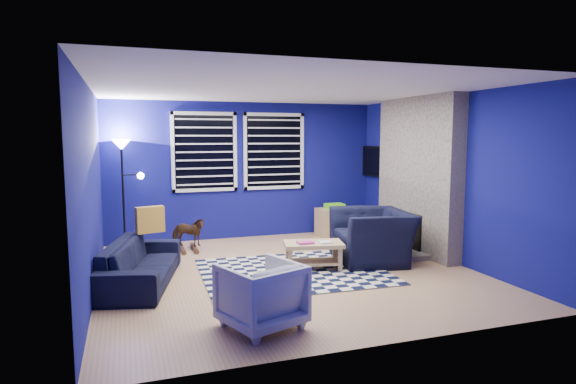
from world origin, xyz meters
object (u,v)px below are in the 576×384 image
object	(u,v)px
armchair_big	(372,236)
tv	(376,162)
armchair_bent	(261,295)
floor_lamp	(123,160)
rocking_horse	(188,232)
coffee_table	(313,250)
sofa	(141,263)
cabinet	(334,222)

from	to	relation	value
armchair_big	tv	bearing A→B (deg)	158.68
armchair_big	armchair_bent	distance (m)	2.95
tv	floor_lamp	xyz separation A→B (m)	(-4.58, 0.25, 0.10)
armchair_bent	rocking_horse	world-z (taller)	armchair_bent
rocking_horse	coffee_table	world-z (taller)	rocking_horse
armchair_bent	rocking_horse	size ratio (longest dim) A/B	1.26
armchair_bent	coffee_table	size ratio (longest dim) A/B	0.80
rocking_horse	floor_lamp	bearing A→B (deg)	86.47
tv	coffee_table	xyz separation A→B (m)	(-2.07, -1.98, -1.11)
armchair_bent	floor_lamp	world-z (taller)	floor_lamp
sofa	tv	bearing A→B (deg)	-52.75
armchair_bent	coffee_table	distance (m)	2.17
sofa	armchair_bent	size ratio (longest dim) A/B	2.61
sofa	rocking_horse	distance (m)	1.81
sofa	floor_lamp	distance (m)	2.48
floor_lamp	armchair_bent	bearing A→B (deg)	-72.65
tv	floor_lamp	size ratio (longest dim) A/B	0.55
coffee_table	rocking_horse	bearing A→B (deg)	131.90
cabinet	armchair_bent	bearing A→B (deg)	-126.80
tv	armchair_big	size ratio (longest dim) A/B	0.84
armchair_bent	sofa	bearing A→B (deg)	-80.36
armchair_bent	coffee_table	xyz separation A→B (m)	(1.25, 1.77, -0.04)
tv	armchair_bent	world-z (taller)	tv
sofa	rocking_horse	xyz separation A→B (m)	(0.79, 1.63, 0.04)
floor_lamp	cabinet	bearing A→B (deg)	-3.22
rocking_horse	cabinet	world-z (taller)	cabinet
cabinet	rocking_horse	bearing A→B (deg)	-177.21
coffee_table	floor_lamp	world-z (taller)	floor_lamp
coffee_table	floor_lamp	distance (m)	3.56
tv	armchair_bent	bearing A→B (deg)	-131.58
coffee_table	cabinet	xyz separation A→B (m)	(1.23, 2.02, -0.01)
rocking_horse	coffee_table	size ratio (longest dim) A/B	0.63
armchair_bent	coffee_table	world-z (taller)	armchair_bent
tv	sofa	world-z (taller)	tv
armchair_big	cabinet	distance (m)	1.90
armchair_big	coffee_table	size ratio (longest dim) A/B	1.31
sofa	armchair_big	bearing A→B (deg)	-75.28
armchair_bent	floor_lamp	bearing A→B (deg)	-93.07
armchair_big	armchair_bent	xyz separation A→B (m)	(-2.26, -1.90, -0.06)
coffee_table	cabinet	bearing A→B (deg)	58.67
coffee_table	armchair_big	bearing A→B (deg)	7.45
cabinet	coffee_table	bearing A→B (deg)	-124.87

